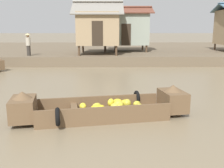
# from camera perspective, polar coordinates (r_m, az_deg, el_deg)

# --- Properties ---
(ground_plane) EXTENTS (300.00, 300.00, 0.00)m
(ground_plane) POSITION_cam_1_polar(r_m,az_deg,el_deg) (11.94, -3.55, -0.99)
(ground_plane) COLOR #7A6B51
(riverbank_strip) EXTENTS (160.00, 20.00, 0.72)m
(riverbank_strip) POSITION_cam_1_polar(r_m,az_deg,el_deg) (28.44, -1.95, 7.41)
(riverbank_strip) COLOR brown
(riverbank_strip) RESTS_ON ground
(banana_boat) EXTENTS (5.43, 2.44, 0.95)m
(banana_boat) POSITION_cam_1_polar(r_m,az_deg,el_deg) (7.98, -2.02, -5.19)
(banana_boat) COLOR brown
(banana_boat) RESTS_ON ground
(stilt_house_left) EXTENTS (3.88, 3.91, 4.12)m
(stilt_house_left) POSITION_cam_1_polar(r_m,az_deg,el_deg) (20.84, -3.07, 12.32)
(stilt_house_left) COLOR #4C3826
(stilt_house_left) RESTS_ON riverbank_strip
(stilt_house_mid_left) EXTENTS (4.66, 3.48, 3.93)m
(stilt_house_mid_left) POSITION_cam_1_polar(r_m,az_deg,el_deg) (23.51, 2.91, 12.26)
(stilt_house_mid_left) COLOR #4C3826
(stilt_house_mid_left) RESTS_ON riverbank_strip
(vendor_person) EXTENTS (0.44, 0.44, 1.66)m
(vendor_person) POSITION_cam_1_polar(r_m,az_deg,el_deg) (20.38, -18.07, 8.58)
(vendor_person) COLOR #332D28
(vendor_person) RESTS_ON riverbank_strip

